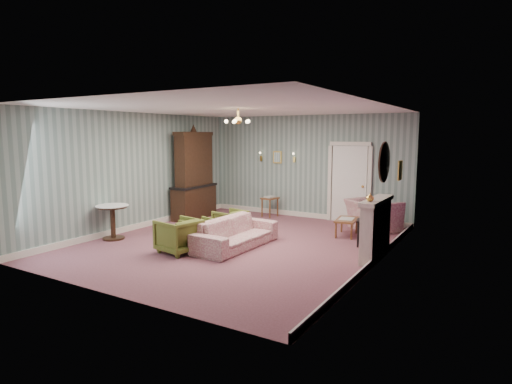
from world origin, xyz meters
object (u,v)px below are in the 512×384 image
Objects in this scene: sofa_chintz at (236,228)px; wingback_chair at (373,210)px; olive_chair_c at (230,221)px; olive_chair_a at (179,234)px; pedestal_table at (113,222)px; coffee_table at (346,227)px; side_table_black at (366,233)px; olive_chair_b at (199,232)px; fireplace at (376,229)px; dresser at (194,173)px.

sofa_chintz is 1.84× the size of wingback_chair.
wingback_chair reaches higher than olive_chair_c.
sofa_chintz is at bearing 150.44° from olive_chair_a.
coffee_table is at bearing 34.36° from pedestal_table.
pedestal_table reaches higher than olive_chair_a.
coffee_table is (2.39, 1.33, -0.13)m from olive_chair_c.
side_table_black is (0.30, -1.64, -0.22)m from wingback_chair.
pedestal_table reaches higher than coffee_table.
olive_chair_b is at bearing -148.32° from side_table_black.
pedestal_table is (-5.51, -1.54, -0.19)m from fireplace.
sofa_chintz reaches higher than side_table_black.
fireplace is at bearing 15.66° from pedestal_table.
side_table_black is at bearing 138.00° from olive_chair_a.
fireplace is at bearing 123.85° from olive_chair_b.
olive_chair_a is at bearing -155.05° from fireplace.
olive_chair_a is 4.90m from wingback_chair.
dresser is 5.71m from fireplace.
olive_chair_b is at bearing -162.42° from fireplace.
sofa_chintz is 3.71m from wingback_chair.
olive_chair_c is 0.26× the size of dresser.
sofa_chintz reaches higher than olive_chair_c.
sofa_chintz is 2.75m from coffee_table.
sofa_chintz is at bearing -39.00° from dresser.
olive_chair_b is 0.31× the size of sofa_chintz.
olive_chair_b is at bearing 89.46° from wingback_chair.
fireplace is (3.49, 1.63, 0.20)m from olive_chair_a.
olive_chair_a reaches higher than olive_chair_c.
wingback_chair is 1.68m from side_table_black.
olive_chair_c is 0.84× the size of pedestal_table.
pedestal_table is (-2.02, 0.08, 0.01)m from olive_chair_a.
wingback_chair reaches higher than olive_chair_b.
wingback_chair is at bearing 100.50° from side_table_black.
fireplace is (2.73, 0.70, 0.16)m from sofa_chintz.
dresser reaches higher than fireplace.
coffee_table is at bearing 154.05° from olive_chair_b.
wingback_chair reaches higher than olive_chair_a.
fireplace is at bearing 98.12° from olive_chair_c.
side_table_black is (2.99, 1.85, -0.05)m from olive_chair_b.
pedestal_table is (-2.04, -1.71, 0.06)m from olive_chair_c.
olive_chair_a is 0.66× the size of wingback_chair.
olive_chair_c is at bearing 41.82° from sofa_chintz.
fireplace is 0.92m from side_table_black.
side_table_black is (3.08, 2.40, -0.10)m from olive_chair_a.
side_table_black reaches higher than coffee_table.
coffee_table is at bearing 152.33° from olive_chair_a.
olive_chair_a is at bearing 6.99° from olive_chair_b.
pedestal_table is at bearing -39.36° from olive_chair_c.
wingback_chair is at bearing 9.90° from dresser.
wingback_chair is (2.75, 2.24, 0.18)m from olive_chair_c.
dresser is at bearing 89.92° from pedestal_table.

